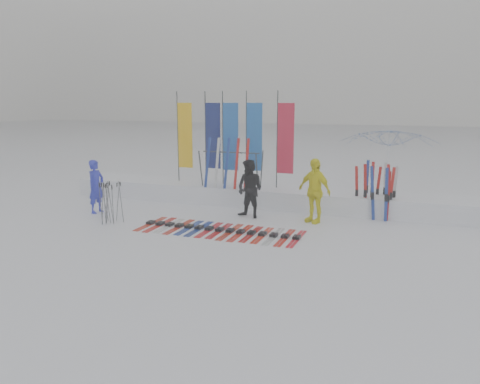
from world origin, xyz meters
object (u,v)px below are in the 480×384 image
at_px(person_blue, 96,186).
at_px(ski_rack, 231,164).
at_px(ski_row, 219,230).
at_px(person_black, 250,189).
at_px(person_yellow, 314,191).
at_px(tent_canopy, 387,170).

relative_size(person_blue, ski_rack, 0.82).
xyz_separation_m(ski_row, ski_rack, (-0.91, 3.18, 1.35)).
relative_size(ski_row, ski_rack, 2.18).
bearing_deg(person_blue, ski_row, -92.79).
relative_size(person_black, person_yellow, 0.94).
xyz_separation_m(person_blue, tent_canopy, (8.49, 3.27, 0.52)).
bearing_deg(ski_row, tent_canopy, 44.03).
height_order(tent_canopy, ski_row, tent_canopy).
bearing_deg(person_blue, person_yellow, -74.31).
bearing_deg(ski_rack, person_yellow, -23.30).
xyz_separation_m(tent_canopy, ski_row, (-4.04, -3.91, -1.32)).
distance_m(tent_canopy, ski_rack, 5.01).
bearing_deg(person_black, person_blue, -149.40).
xyz_separation_m(person_yellow, ski_rack, (-3.10, 1.33, 0.45)).
xyz_separation_m(person_blue, ski_rack, (3.54, 2.54, 0.55)).
distance_m(person_black, ski_rack, 1.95).
height_order(person_black, ski_row, person_black).
height_order(ski_row, ski_rack, ski_rack).
distance_m(person_black, tent_canopy, 4.39).
bearing_deg(ski_row, person_blue, 171.82).
relative_size(person_black, tent_canopy, 0.58).
bearing_deg(ski_rack, person_black, -51.12).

